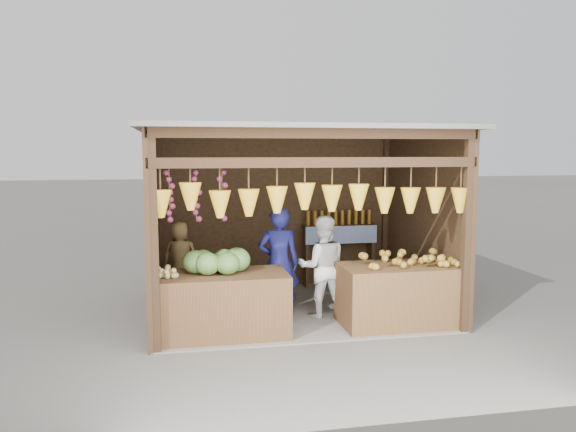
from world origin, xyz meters
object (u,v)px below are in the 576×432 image
Objects in this scene: man_standing at (279,263)px; vendor_seated at (180,257)px; woman_standing at (322,267)px; counter_right at (400,295)px; counter_left at (221,305)px.

man_standing is 1.43m from vendor_seated.
woman_standing is at bearing 175.59° from vendor_seated.
man_standing reaches higher than vendor_seated.
counter_right is 3.11m from vendor_seated.
vendor_seated is at bearing -14.37° from man_standing.
vendor_seated reaches higher than counter_left.
man_standing is at bearing 169.77° from vendor_seated.
man_standing reaches higher than counter_right.
man_standing is at bearing 158.97° from counter_right.
counter_left is at bearing 179.64° from counter_right.
woman_standing is at bearing 21.06° from counter_left.
vendor_seated is (-1.95, 0.53, 0.11)m from woman_standing.
counter_left is 1.60m from woman_standing.
woman_standing reaches higher than counter_left.
counter_right is 1.14m from woman_standing.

